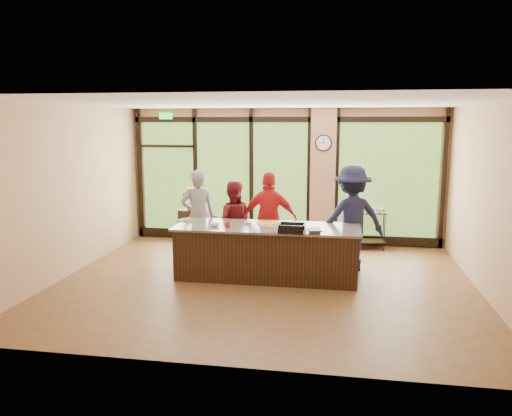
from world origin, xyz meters
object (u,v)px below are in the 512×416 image
(cook_right, at_px, (352,218))
(roasting_pan, at_px, (292,230))
(flower_stand, at_px, (192,230))
(bar_cart, at_px, (370,224))
(island_base, at_px, (267,253))
(cook_left, at_px, (198,216))

(cook_right, bearing_deg, roasting_pan, 29.82)
(flower_stand, xyz_separation_m, bar_cart, (3.74, 0.70, 0.10))
(island_base, bearing_deg, bar_cart, 51.33)
(flower_stand, bearing_deg, island_base, -29.25)
(island_base, relative_size, roasting_pan, 7.45)
(cook_left, bearing_deg, roasting_pan, 126.70)
(cook_right, bearing_deg, cook_left, -20.27)
(roasting_pan, relative_size, bar_cart, 0.46)
(cook_left, distance_m, flower_stand, 1.10)
(roasting_pan, bearing_deg, bar_cart, 67.51)
(island_base, relative_size, cook_right, 1.61)
(flower_stand, distance_m, bar_cart, 3.80)
(island_base, bearing_deg, flower_stand, 138.31)
(cook_left, xyz_separation_m, flower_stand, (-0.40, 0.90, -0.47))
(island_base, height_order, bar_cart, bar_cart)
(roasting_pan, bearing_deg, cook_left, 152.94)
(island_base, height_order, flower_stand, island_base)
(cook_right, relative_size, roasting_pan, 4.63)
(flower_stand, bearing_deg, cook_left, -53.46)
(cook_left, bearing_deg, cook_right, 157.45)
(island_base, distance_m, cook_left, 1.70)
(island_base, distance_m, flower_stand, 2.48)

